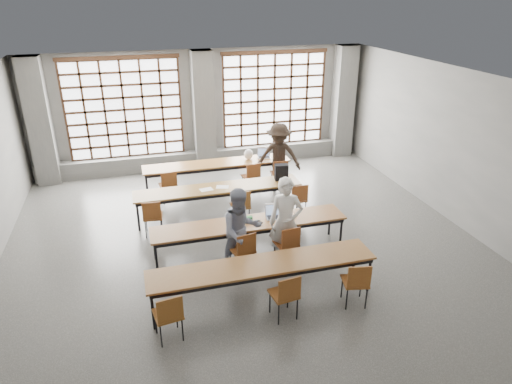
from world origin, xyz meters
TOP-DOWN VIEW (x-y plane):
  - floor at (0.00, 0.00)m, footprint 11.00×11.00m
  - ceiling at (0.00, 0.00)m, footprint 11.00×11.00m
  - wall_back at (0.00, 5.50)m, footprint 10.00×0.00m
  - wall_right at (5.00, 0.00)m, footprint 0.00×11.00m
  - column_left at (-4.50, 5.22)m, footprint 0.60×0.55m
  - column_mid at (0.00, 5.22)m, footprint 0.60×0.55m
  - column_right at (4.50, 5.22)m, footprint 0.60×0.55m
  - window_left at (-2.25, 5.42)m, footprint 3.32×0.12m
  - window_right at (2.25, 5.42)m, footprint 3.32×0.12m
  - sill_ledge at (0.00, 5.30)m, footprint 9.80×0.35m
  - desk_row_a at (0.04, 3.54)m, footprint 4.00×0.70m
  - desk_row_b at (-0.26, 1.88)m, footprint 4.00×0.70m
  - desk_row_c at (0.00, -0.04)m, footprint 4.00×0.70m
  - desk_row_d at (-0.17, -1.58)m, footprint 4.00×0.70m
  - chair_back_left at (-1.35, 2.91)m, footprint 0.47×0.47m
  - chair_back_mid at (0.85, 2.91)m, footprint 0.48×0.48m
  - chair_back_right at (1.63, 2.91)m, footprint 0.46×0.47m
  - chair_mid_left at (-1.87, 1.25)m, footprint 0.46×0.46m
  - chair_mid_centre at (0.14, 1.25)m, footprint 0.42×0.43m
  - chair_mid_right at (1.54, 1.25)m, footprint 0.42×0.43m
  - chair_front_left at (-0.28, -0.67)m, footprint 0.50×0.50m
  - chair_front_right at (0.61, -0.67)m, footprint 0.47×0.48m
  - chair_near_left at (-1.86, -2.21)m, footprint 0.48×0.48m
  - chair_near_mid at (0.04, -2.21)m, footprint 0.47×0.48m
  - chair_near_right at (1.31, -2.21)m, footprint 0.50×0.50m
  - student_male at (0.60, -0.54)m, footprint 0.76×0.62m
  - student_female at (-0.30, -0.54)m, footprint 0.89×0.73m
  - student_back at (1.64, 3.04)m, footprint 1.36×1.09m
  - laptop_front at (0.56, 0.07)m, footprint 0.39×0.34m
  - laptop_back at (1.40, 3.65)m, footprint 0.42×0.38m
  - mouse at (0.95, -0.06)m, footprint 0.10×0.07m
  - green_box at (-0.05, 0.04)m, footprint 0.26×0.11m
  - phone at (0.18, -0.14)m, footprint 0.14×0.10m
  - paper_sheet_b at (-0.56, 1.83)m, footprint 0.33×0.26m
  - paper_sheet_c at (-0.16, 1.88)m, footprint 0.35×0.29m
  - backpack at (1.34, 1.93)m, footprint 0.35×0.24m
  - plastic_bag at (0.94, 3.59)m, footprint 0.26×0.21m
  - red_pouch at (-1.87, -2.13)m, footprint 0.20×0.09m

SIDE VIEW (x-z plane):
  - floor at x=0.00m, z-range 0.00..0.00m
  - sill_ledge at x=0.00m, z-range 0.00..0.50m
  - red_pouch at x=-1.87m, z-range 0.47..0.53m
  - chair_back_left at x=-1.35m, z-range 0.10..0.98m
  - chair_back_mid at x=0.85m, z-range 0.10..0.98m
  - chair_back_right at x=1.63m, z-range 0.10..0.98m
  - chair_mid_left at x=-1.87m, z-range 0.10..0.98m
  - chair_mid_centre at x=0.14m, z-range 0.10..0.98m
  - chair_mid_right at x=1.54m, z-range 0.10..0.98m
  - chair_front_left at x=-0.28m, z-range 0.10..0.98m
  - chair_front_right at x=0.61m, z-range 0.10..0.98m
  - chair_near_left at x=-1.86m, z-range 0.10..0.98m
  - chair_near_mid at x=0.04m, z-range 0.10..0.98m
  - chair_near_right at x=1.31m, z-range 0.10..0.98m
  - desk_row_a at x=0.04m, z-range 0.30..1.03m
  - desk_row_b at x=-0.26m, z-range 0.30..1.03m
  - desk_row_c at x=0.00m, z-range 0.30..1.03m
  - desk_row_d at x=-0.17m, z-range 0.30..1.03m
  - paper_sheet_b at x=-0.56m, z-range 0.73..0.73m
  - paper_sheet_c at x=-0.16m, z-range 0.73..0.73m
  - phone at x=0.18m, z-range 0.73..0.74m
  - mouse at x=0.95m, z-range 0.73..0.77m
  - green_box at x=-0.05m, z-range 0.73..0.82m
  - laptop_front at x=0.56m, z-range 0.66..0.92m
  - laptop_back at x=1.40m, z-range 0.66..0.92m
  - student_female at x=-0.30m, z-range 0.00..1.70m
  - plastic_bag at x=0.94m, z-range 0.73..1.02m
  - student_male at x=0.60m, z-range 0.00..1.82m
  - student_back at x=1.64m, z-range 0.00..1.84m
  - backpack at x=1.34m, z-range 0.73..1.13m
  - wall_back at x=0.00m, z-range -3.25..6.75m
  - wall_right at x=5.00m, z-range -3.75..7.25m
  - column_left at x=-4.50m, z-range 0.00..3.50m
  - column_mid at x=0.00m, z-range 0.00..3.50m
  - column_right at x=4.50m, z-range 0.00..3.50m
  - window_left at x=-2.25m, z-range 0.40..3.40m
  - window_right at x=2.25m, z-range 0.40..3.40m
  - ceiling at x=0.00m, z-range 3.50..3.50m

